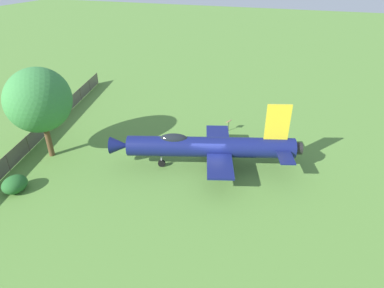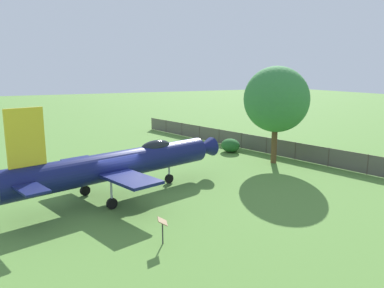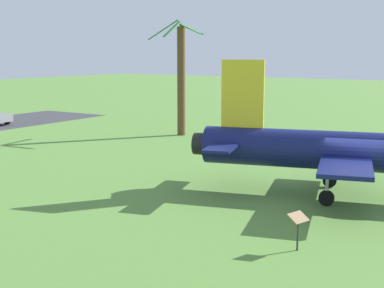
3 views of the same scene
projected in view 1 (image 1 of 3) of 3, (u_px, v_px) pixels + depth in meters
ground_plane at (210, 167)px, 26.53m from camera, size 200.00×200.00×0.00m
display_jet at (206, 146)px, 25.58m from camera, size 8.26×14.62×5.54m
shade_tree at (39, 100)px, 25.69m from camera, size 5.37×4.84×7.61m
perimeter_fence at (18, 152)px, 27.05m from camera, size 37.93×9.69×1.48m
shrub_near_fence at (15, 184)px, 23.52m from camera, size 1.86×1.60×1.22m
info_plaque at (229, 123)px, 31.77m from camera, size 0.69×0.55×1.14m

